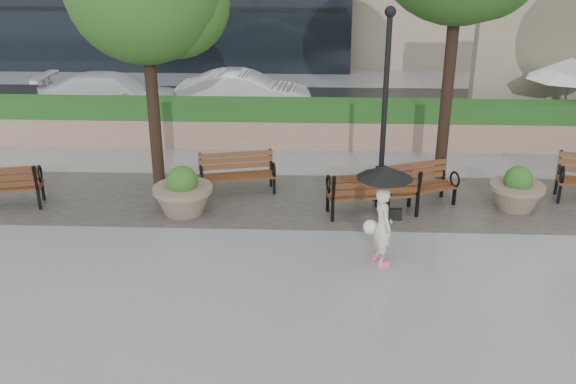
{
  "coord_description": "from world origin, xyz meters",
  "views": [
    {
      "loc": [
        -0.53,
        -10.56,
        5.74
      ],
      "look_at": [
        -1.0,
        0.8,
        1.1
      ],
      "focal_mm": 40.0,
      "sensor_mm": 36.0,
      "label": 1
    }
  ],
  "objects_px": {
    "bench_1": "(238,182)",
    "planter_left": "(183,195)",
    "bench_2": "(372,201)",
    "pedestrian": "(383,205)",
    "lamppost": "(384,120)",
    "car_right": "(244,93)",
    "bench_3": "(416,194)",
    "car_left": "(115,95)",
    "planter_right": "(516,193)"
  },
  "relations": [
    {
      "from": "bench_2",
      "to": "planter_left",
      "type": "relative_size",
      "value": 1.58
    },
    {
      "from": "pedestrian",
      "to": "bench_3",
      "type": "bearing_deg",
      "value": -35.92
    },
    {
      "from": "bench_3",
      "to": "planter_right",
      "type": "height_order",
      "value": "planter_right"
    },
    {
      "from": "bench_2",
      "to": "bench_3",
      "type": "xyz_separation_m",
      "value": [
        1.01,
        0.5,
        -0.03
      ]
    },
    {
      "from": "bench_1",
      "to": "car_right",
      "type": "distance_m",
      "value": 7.02
    },
    {
      "from": "car_right",
      "to": "car_left",
      "type": "bearing_deg",
      "value": 96.95
    },
    {
      "from": "planter_left",
      "to": "car_left",
      "type": "distance_m",
      "value": 8.65
    },
    {
      "from": "bench_2",
      "to": "pedestrian",
      "type": "relative_size",
      "value": 1.09
    },
    {
      "from": "planter_left",
      "to": "pedestrian",
      "type": "height_order",
      "value": "pedestrian"
    },
    {
      "from": "lamppost",
      "to": "bench_2",
      "type": "bearing_deg",
      "value": -107.17
    },
    {
      "from": "bench_2",
      "to": "car_right",
      "type": "relative_size",
      "value": 0.47
    },
    {
      "from": "bench_1",
      "to": "lamppost",
      "type": "height_order",
      "value": "lamppost"
    },
    {
      "from": "lamppost",
      "to": "car_right",
      "type": "relative_size",
      "value": 0.98
    },
    {
      "from": "bench_2",
      "to": "planter_right",
      "type": "bearing_deg",
      "value": 177.79
    },
    {
      "from": "car_left",
      "to": "bench_1",
      "type": "bearing_deg",
      "value": -143.65
    },
    {
      "from": "car_right",
      "to": "pedestrian",
      "type": "xyz_separation_m",
      "value": [
        3.6,
        -10.26,
        0.42
      ]
    },
    {
      "from": "bench_1",
      "to": "lamppost",
      "type": "distance_m",
      "value": 3.7
    },
    {
      "from": "bench_3",
      "to": "car_left",
      "type": "relative_size",
      "value": 0.38
    },
    {
      "from": "planter_left",
      "to": "planter_right",
      "type": "relative_size",
      "value": 1.09
    },
    {
      "from": "planter_left",
      "to": "planter_right",
      "type": "bearing_deg",
      "value": 4.32
    },
    {
      "from": "pedestrian",
      "to": "lamppost",
      "type": "bearing_deg",
      "value": -19.74
    },
    {
      "from": "lamppost",
      "to": "bench_1",
      "type": "bearing_deg",
      "value": 174.12
    },
    {
      "from": "lamppost",
      "to": "car_right",
      "type": "xyz_separation_m",
      "value": [
        -3.86,
        7.32,
        -1.19
      ]
    },
    {
      "from": "bench_2",
      "to": "bench_3",
      "type": "bearing_deg",
      "value": -163.88
    },
    {
      "from": "bench_2",
      "to": "car_right",
      "type": "bearing_deg",
      "value": -75.91
    },
    {
      "from": "bench_1",
      "to": "planter_left",
      "type": "distance_m",
      "value": 1.62
    },
    {
      "from": "car_left",
      "to": "planter_right",
      "type": "bearing_deg",
      "value": -123.01
    },
    {
      "from": "planter_right",
      "to": "car_right",
      "type": "height_order",
      "value": "car_right"
    },
    {
      "from": "planter_left",
      "to": "car_left",
      "type": "height_order",
      "value": "car_left"
    },
    {
      "from": "bench_1",
      "to": "car_left",
      "type": "relative_size",
      "value": 0.38
    },
    {
      "from": "bench_1",
      "to": "planter_right",
      "type": "bearing_deg",
      "value": -19.1
    },
    {
      "from": "bench_3",
      "to": "car_right",
      "type": "xyz_separation_m",
      "value": [
        -4.63,
        7.6,
        0.44
      ]
    },
    {
      "from": "planter_right",
      "to": "pedestrian",
      "type": "height_order",
      "value": "pedestrian"
    },
    {
      "from": "planter_right",
      "to": "planter_left",
      "type": "bearing_deg",
      "value": -175.68
    },
    {
      "from": "pedestrian",
      "to": "planter_left",
      "type": "bearing_deg",
      "value": 48.58
    },
    {
      "from": "bench_2",
      "to": "lamppost",
      "type": "xyz_separation_m",
      "value": [
        0.24,
        0.77,
        1.6
      ]
    },
    {
      "from": "bench_1",
      "to": "planter_right",
      "type": "xyz_separation_m",
      "value": [
        6.26,
        -0.68,
        0.11
      ]
    },
    {
      "from": "bench_1",
      "to": "pedestrian",
      "type": "bearing_deg",
      "value": -60.03
    },
    {
      "from": "bench_2",
      "to": "lamppost",
      "type": "bearing_deg",
      "value": -117.17
    },
    {
      "from": "bench_2",
      "to": "pedestrian",
      "type": "xyz_separation_m",
      "value": [
        -0.01,
        -2.16,
        0.84
      ]
    },
    {
      "from": "bench_3",
      "to": "car_right",
      "type": "bearing_deg",
      "value": 98.71
    },
    {
      "from": "pedestrian",
      "to": "planter_right",
      "type": "bearing_deg",
      "value": -65.86
    },
    {
      "from": "car_left",
      "to": "car_right",
      "type": "relative_size",
      "value": 1.12
    },
    {
      "from": "bench_2",
      "to": "car_left",
      "type": "bearing_deg",
      "value": -54.32
    },
    {
      "from": "car_right",
      "to": "planter_left",
      "type": "bearing_deg",
      "value": 177.91
    },
    {
      "from": "lamppost",
      "to": "planter_left",
      "type": "bearing_deg",
      "value": -168.44
    },
    {
      "from": "bench_2",
      "to": "car_right",
      "type": "xyz_separation_m",
      "value": [
        -3.62,
        8.09,
        0.41
      ]
    },
    {
      "from": "car_left",
      "to": "pedestrian",
      "type": "distance_m",
      "value": 12.58
    },
    {
      "from": "bench_2",
      "to": "pedestrian",
      "type": "distance_m",
      "value": 2.32
    },
    {
      "from": "bench_1",
      "to": "planter_left",
      "type": "relative_size",
      "value": 1.43
    }
  ]
}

